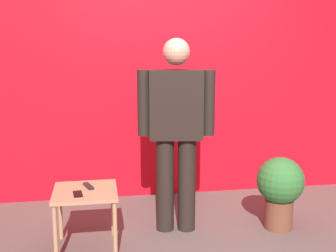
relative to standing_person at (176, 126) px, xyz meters
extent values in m
cube|color=red|center=(0.27, 1.03, 0.48)|extent=(5.25, 0.12, 2.95)
cylinder|color=black|center=(-0.10, 0.01, -0.55)|extent=(0.19, 0.19, 0.87)
cylinder|color=black|center=(0.10, -0.02, -0.55)|extent=(0.19, 0.19, 0.87)
cube|color=black|center=(0.00, 0.00, 0.19)|extent=(0.50, 0.30, 0.62)
cube|color=silver|center=(0.02, 0.12, 0.22)|extent=(0.13, 0.03, 0.52)
cube|color=#C68CB7|center=(0.02, 0.13, 0.20)|extent=(0.05, 0.01, 0.47)
cylinder|color=black|center=(-0.29, 0.04, 0.21)|extent=(0.13, 0.13, 0.59)
cylinder|color=black|center=(0.29, -0.04, 0.21)|extent=(0.13, 0.13, 0.59)
sphere|color=tan|center=(0.00, 0.00, 0.66)|extent=(0.24, 0.24, 0.24)
cube|color=tan|center=(-0.82, -0.27, -0.48)|extent=(0.52, 0.52, 0.03)
cylinder|color=tan|center=(-1.05, -0.50, -0.75)|extent=(0.04, 0.04, 0.49)
cylinder|color=tan|center=(-0.58, -0.50, -0.75)|extent=(0.04, 0.04, 0.49)
cylinder|color=tan|center=(-1.05, -0.04, -0.75)|extent=(0.04, 0.04, 0.49)
cylinder|color=tan|center=(-0.58, -0.04, -0.75)|extent=(0.04, 0.04, 0.49)
cube|color=black|center=(-0.87, -0.37, -0.46)|extent=(0.09, 0.15, 0.01)
cube|color=black|center=(-0.79, -0.20, -0.46)|extent=(0.10, 0.17, 0.02)
cylinder|color=brown|center=(0.96, -0.14, -0.85)|extent=(0.26, 0.26, 0.28)
sphere|color=#2D7233|center=(0.96, -0.14, -0.52)|extent=(0.44, 0.44, 0.44)
camera|label=1|loc=(-0.69, -3.71, 0.70)|focal=45.51mm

